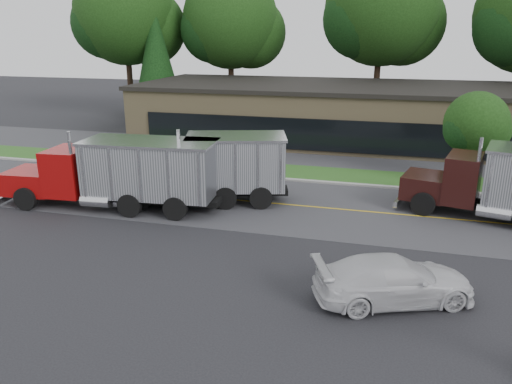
{
  "coord_description": "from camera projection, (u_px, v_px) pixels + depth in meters",
  "views": [
    {
      "loc": [
        5.5,
        -13.89,
        8.12
      ],
      "look_at": [
        0.34,
        5.18,
        1.8
      ],
      "focal_mm": 35.0,
      "sensor_mm": 36.0,
      "label": 1
    }
  ],
  "objects": [
    {
      "name": "evergreen_left",
      "position": [
        156.0,
        57.0,
        46.36
      ],
      "size": [
        4.75,
        4.75,
        10.8
      ],
      "color": "#382619",
      "rests_on": "ground"
    },
    {
      "name": "ground",
      "position": [
        206.0,
        288.0,
        16.61
      ],
      "size": [
        140.0,
        140.0,
        0.0
      ],
      "primitive_type": "plane",
      "color": "#2B2B2F",
      "rests_on": "ground"
    },
    {
      "name": "curb",
      "position": [
        287.0,
        180.0,
        28.75
      ],
      "size": [
        60.0,
        0.3,
        0.12
      ],
      "primitive_type": "cube",
      "color": "#9E9E99",
      "rests_on": "ground"
    },
    {
      "name": "strip_mall",
      "position": [
        345.0,
        114.0,
        39.41
      ],
      "size": [
        32.0,
        12.0,
        4.0
      ],
      "primitive_type": "cube",
      "color": "tan",
      "rests_on": "ground"
    },
    {
      "name": "rally_car",
      "position": [
        394.0,
        280.0,
        15.64
      ],
      "size": [
        5.44,
        3.83,
        1.46
      ],
      "primitive_type": "imported",
      "rotation": [
        0.0,
        0.0,
        1.96
      ],
      "color": "silver",
      "rests_on": "ground"
    },
    {
      "name": "tree_far_c",
      "position": [
        383.0,
        14.0,
        43.99
      ],
      "size": [
        10.67,
        10.04,
        15.22
      ],
      "color": "#382619",
      "rests_on": "ground"
    },
    {
      "name": "far_parking",
      "position": [
        306.0,
        154.0,
        35.0
      ],
      "size": [
        60.0,
        7.0,
        0.02
      ],
      "primitive_type": "cube",
      "color": "#515155",
      "rests_on": "ground"
    },
    {
      "name": "tree_far_b",
      "position": [
        232.0,
        25.0,
        47.74
      ],
      "size": [
        9.68,
        9.11,
        13.81
      ],
      "color": "#382619",
      "rests_on": "ground"
    },
    {
      "name": "tree_far_a",
      "position": [
        128.0,
        19.0,
        48.22
      ],
      "size": [
        10.33,
        9.72,
        14.73
      ],
      "color": "#382619",
      "rests_on": "ground"
    },
    {
      "name": "dump_truck_red",
      "position": [
        122.0,
        172.0,
        23.71
      ],
      "size": [
        10.78,
        3.41,
        3.36
      ],
      "rotation": [
        0.0,
        0.0,
        3.22
      ],
      "color": "black",
      "rests_on": "ground"
    },
    {
      "name": "tree_verge",
      "position": [
        477.0,
        126.0,
        26.94
      ],
      "size": [
        3.63,
        3.42,
        5.18
      ],
      "color": "#382619",
      "rests_on": "ground"
    },
    {
      "name": "dump_truck_blue",
      "position": [
        213.0,
        167.0,
        24.61
      ],
      "size": [
        8.5,
        4.65,
        3.36
      ],
      "rotation": [
        0.0,
        0.0,
        3.42
      ],
      "color": "black",
      "rests_on": "ground"
    },
    {
      "name": "center_line",
      "position": [
        269.0,
        203.0,
        24.89
      ],
      "size": [
        60.0,
        0.12,
        0.01
      ],
      "primitive_type": "cube",
      "color": "gold",
      "rests_on": "ground"
    },
    {
      "name": "road",
      "position": [
        269.0,
        203.0,
        24.89
      ],
      "size": [
        60.0,
        8.0,
        0.02
      ],
      "primitive_type": "cube",
      "color": "#515155",
      "rests_on": "ground"
    },
    {
      "name": "grass_verge",
      "position": [
        293.0,
        172.0,
        30.4
      ],
      "size": [
        60.0,
        3.4,
        0.03
      ],
      "primitive_type": "cube",
      "color": "#244F1B",
      "rests_on": "ground"
    }
  ]
}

